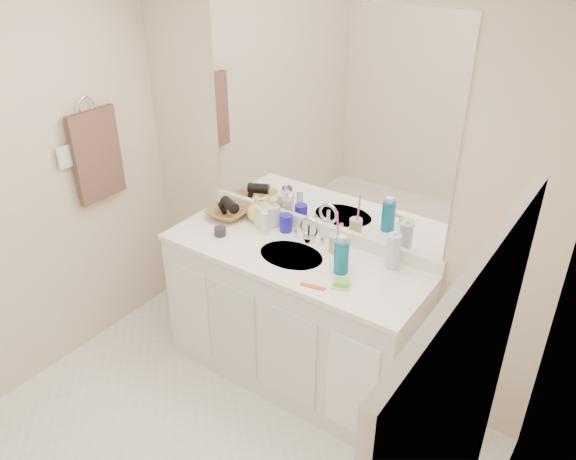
% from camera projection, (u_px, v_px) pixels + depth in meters
% --- Properties ---
extents(wall_back, '(2.60, 0.02, 2.40)m').
position_uv_depth(wall_back, '(321.00, 183.00, 3.12)').
color(wall_back, beige).
rests_on(wall_back, floor).
extents(wall_right, '(0.02, 2.60, 2.40)m').
position_uv_depth(wall_right, '(473.00, 458.00, 1.54)').
color(wall_right, beige).
rests_on(wall_right, floor).
extents(vanity_cabinet, '(1.50, 0.55, 0.85)m').
position_uv_depth(vanity_cabinet, '(293.00, 319.00, 3.30)').
color(vanity_cabinet, silver).
rests_on(vanity_cabinet, floor).
extents(countertop, '(1.52, 0.57, 0.03)m').
position_uv_depth(countertop, '(293.00, 256.00, 3.08)').
color(countertop, white).
rests_on(countertop, vanity_cabinet).
extents(backsplash, '(1.52, 0.03, 0.08)m').
position_uv_depth(backsplash, '(319.00, 228.00, 3.24)').
color(backsplash, white).
rests_on(backsplash, countertop).
extents(sink_basin, '(0.37, 0.37, 0.02)m').
position_uv_depth(sink_basin, '(291.00, 257.00, 3.07)').
color(sink_basin, beige).
rests_on(sink_basin, countertop).
extents(faucet, '(0.02, 0.02, 0.11)m').
position_uv_depth(faucet, '(309.00, 233.00, 3.16)').
color(faucet, silver).
rests_on(faucet, countertop).
extents(mirror, '(1.48, 0.01, 1.20)m').
position_uv_depth(mirror, '(323.00, 121.00, 2.94)').
color(mirror, white).
rests_on(mirror, wall_back).
extents(blue_mug, '(0.10, 0.10, 0.10)m').
position_uv_depth(blue_mug, '(286.00, 223.00, 3.27)').
color(blue_mug, '#1917A3').
rests_on(blue_mug, countertop).
extents(tan_cup, '(0.09, 0.09, 0.10)m').
position_uv_depth(tan_cup, '(336.00, 243.00, 3.07)').
color(tan_cup, tan).
rests_on(tan_cup, countertop).
extents(toothbrush, '(0.01, 0.04, 0.21)m').
position_uv_depth(toothbrush, '(338.00, 228.00, 3.02)').
color(toothbrush, '#FF43AC').
rests_on(toothbrush, tan_cup).
extents(mouthwash_bottle, '(0.09, 0.09, 0.19)m').
position_uv_depth(mouthwash_bottle, '(341.00, 256.00, 2.87)').
color(mouthwash_bottle, '#0A6182').
rests_on(mouthwash_bottle, countertop).
extents(clear_pump_bottle, '(0.09, 0.09, 0.19)m').
position_uv_depth(clear_pump_bottle, '(393.00, 251.00, 2.91)').
color(clear_pump_bottle, silver).
rests_on(clear_pump_bottle, countertop).
extents(soap_dish, '(0.11, 0.10, 0.01)m').
position_uv_depth(soap_dish, '(341.00, 285.00, 2.80)').
color(soap_dish, silver).
rests_on(soap_dish, countertop).
extents(green_soap, '(0.09, 0.07, 0.03)m').
position_uv_depth(green_soap, '(341.00, 282.00, 2.79)').
color(green_soap, '#72DE36').
rests_on(green_soap, soap_dish).
extents(orange_comb, '(0.13, 0.05, 0.01)m').
position_uv_depth(orange_comb, '(313.00, 287.00, 2.80)').
color(orange_comb, '#DB4717').
rests_on(orange_comb, countertop).
extents(dark_jar, '(0.09, 0.09, 0.05)m').
position_uv_depth(dark_jar, '(220.00, 231.00, 3.24)').
color(dark_jar, '#222227').
rests_on(dark_jar, countertop).
extents(extra_white_bottle, '(0.05, 0.05, 0.14)m').
position_uv_depth(extra_white_bottle, '(265.00, 224.00, 3.23)').
color(extra_white_bottle, silver).
rests_on(extra_white_bottle, countertop).
extents(soap_bottle_white, '(0.08, 0.08, 0.17)m').
position_uv_depth(soap_bottle_white, '(276.00, 212.00, 3.31)').
color(soap_bottle_white, silver).
rests_on(soap_bottle_white, countertop).
extents(soap_bottle_cream, '(0.12, 0.12, 0.20)m').
position_uv_depth(soap_bottle_cream, '(264.00, 212.00, 3.29)').
color(soap_bottle_cream, '#FAEBCB').
rests_on(soap_bottle_cream, countertop).
extents(soap_bottle_yellow, '(0.16, 0.16, 0.16)m').
position_uv_depth(soap_bottle_yellow, '(257.00, 209.00, 3.37)').
color(soap_bottle_yellow, '#E8DD5A').
rests_on(soap_bottle_yellow, countertop).
extents(wicker_basket, '(0.27, 0.27, 0.06)m').
position_uv_depth(wicker_basket, '(228.00, 213.00, 3.43)').
color(wicker_basket, brown).
rests_on(wicker_basket, countertop).
extents(hair_dryer, '(0.15, 0.11, 0.07)m').
position_uv_depth(hair_dryer, '(230.00, 205.00, 3.39)').
color(hair_dryer, black).
rests_on(hair_dryer, wicker_basket).
extents(towel_ring, '(0.01, 0.11, 0.11)m').
position_uv_depth(towel_ring, '(86.00, 106.00, 3.20)').
color(towel_ring, silver).
rests_on(towel_ring, wall_left).
extents(hand_towel, '(0.04, 0.32, 0.55)m').
position_uv_depth(hand_towel, '(97.00, 155.00, 3.34)').
color(hand_towel, '#3A251F').
rests_on(hand_towel, towel_ring).
extents(switch_plate, '(0.01, 0.08, 0.13)m').
position_uv_depth(switch_plate, '(64.00, 157.00, 3.18)').
color(switch_plate, silver).
rests_on(switch_plate, wall_left).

